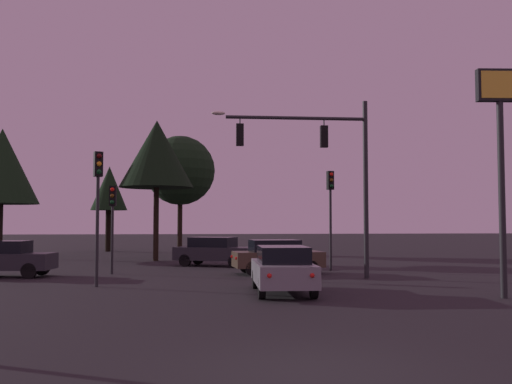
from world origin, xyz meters
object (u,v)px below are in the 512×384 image
traffic_light_corner_right (331,200)px  traffic_light_median (112,211)px  car_crossing_right (277,256)px  tree_center_horizon (180,171)px  car_crossing_left (4,258)px  tree_right_cluster (157,154)px  tree_left_far (2,166)px  traffic_signal_mast_arm (323,158)px  traffic_light_corner_left (98,191)px  car_far_lane (215,251)px  store_sign_illuminated (500,130)px  tree_behind_sign (109,189)px  car_nearside_lane (283,269)px

traffic_light_corner_right → traffic_light_median: 10.20m
car_crossing_right → tree_center_horizon: tree_center_horizon is taller
car_crossing_left → tree_right_cluster: bearing=58.7°
tree_left_far → traffic_signal_mast_arm: bearing=-42.2°
traffic_light_corner_left → car_far_lane: (4.66, 9.32, -2.60)m
car_crossing_right → tree_left_far: tree_left_far is taller
car_crossing_left → tree_center_horizon: tree_center_horizon is taller
car_crossing_right → traffic_light_median: bearing=173.8°
traffic_signal_mast_arm → car_crossing_left: (-13.22, 2.35, -4.17)m
traffic_light_median → car_crossing_right: traffic_light_median is taller
tree_left_far → store_sign_illuminated: bearing=-46.2°
traffic_light_median → tree_center_horizon: bearing=80.1°
traffic_light_median → car_crossing_right: 7.61m
tree_behind_sign → traffic_signal_mast_arm: bearing=-63.6°
store_sign_illuminated → tree_right_cluster: (-11.36, 18.46, 1.30)m
traffic_light_corner_right → tree_behind_sign: size_ratio=0.70×
store_sign_illuminated → car_nearside_lane: bearing=162.8°
traffic_light_median → tree_center_horizon: (2.80, 16.10, 3.31)m
tree_center_horizon → tree_left_far: bearing=-164.2°
car_crossing_left → tree_left_far: size_ratio=0.49×
tree_center_horizon → traffic_light_median: bearing=-99.9°
traffic_light_corner_left → car_nearside_lane: (6.26, -2.65, -2.60)m
traffic_light_corner_left → tree_behind_sign: 25.82m
traffic_signal_mast_arm → tree_behind_sign: (-11.75, 23.68, -0.01)m
traffic_signal_mast_arm → traffic_light_corner_left: (-8.75, -1.91, -1.56)m
traffic_signal_mast_arm → tree_left_far: (-17.62, 15.98, 1.02)m
traffic_light_corner_right → traffic_light_corner_left: bearing=-150.0°
traffic_signal_mast_arm → car_far_lane: 9.43m
car_crossing_left → traffic_light_corner_left: bearing=-43.6°
store_sign_illuminated → tree_center_horizon: tree_center_horizon is taller
traffic_light_corner_right → tree_left_far: 22.60m
tree_behind_sign → car_crossing_right: bearing=-64.5°
traffic_light_corner_left → traffic_signal_mast_arm: bearing=12.3°
car_far_lane → tree_right_cluster: (-3.31, 4.51, 5.63)m
traffic_light_corner_right → car_crossing_left: bearing=-174.0°
car_crossing_left → tree_center_horizon: (7.15, 16.90, 5.32)m
car_crossing_left → tree_center_horizon: bearing=67.1°
car_nearside_lane → car_crossing_left: size_ratio=1.05×
car_crossing_left → car_crossing_right: 11.65m
traffic_signal_mast_arm → car_crossing_left: bearing=169.9°
car_crossing_right → traffic_signal_mast_arm: bearing=-56.2°
traffic_light_median → store_sign_illuminated: size_ratio=0.56×
traffic_light_corner_right → car_nearside_lane: (-3.77, -8.44, -2.56)m
tree_left_far → tree_right_cluster: bearing=-21.7°
tree_left_far → tree_right_cluster: tree_right_cluster is taller
car_crossing_right → tree_left_far: 21.69m
car_nearside_lane → tree_center_horizon: size_ratio=0.50×
traffic_signal_mast_arm → tree_right_cluster: (-7.41, 11.91, 1.47)m
traffic_light_corner_right → tree_behind_sign: 23.76m
car_nearside_lane → car_far_lane: (-1.61, 11.97, 0.00)m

